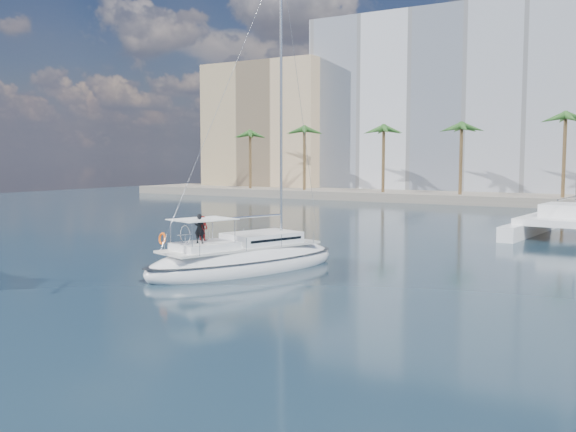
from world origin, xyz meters
The scene contains 9 objects.
ground centered at (0.00, 0.00, 0.00)m, with size 160.00×160.00×0.00m, color black.
quay centered at (0.00, 61.00, 0.60)m, with size 120.00×14.00×1.20m, color gray.
building_modern centered at (-12.00, 73.00, 14.00)m, with size 42.00×16.00×28.00m, color silver.
building_tan_left centered at (-42.00, 69.00, 11.00)m, with size 22.00×14.00×22.00m, color tan.
palm_left centered at (-34.00, 57.00, 10.28)m, with size 3.60×3.60×12.30m.
palm_centre centered at (0.00, 57.00, 10.28)m, with size 3.60×3.60×12.30m.
main_sloop centered at (-1.28, 1.26, 0.54)m, with size 7.48×12.64×17.88m.
catamaran centered at (11.47, 26.05, 1.18)m, with size 7.91×14.08×19.56m.
seagull centered at (-6.09, 0.90, 0.55)m, with size 1.00×0.43×0.19m.
Camera 1 is at (18.16, -26.55, 6.01)m, focal length 40.00 mm.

